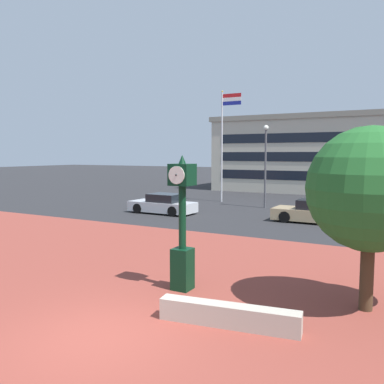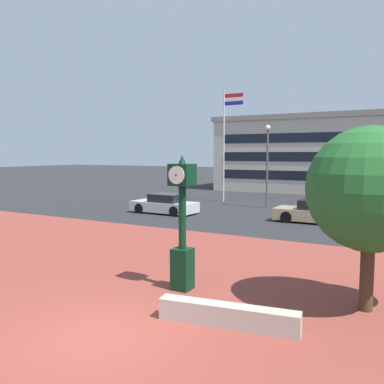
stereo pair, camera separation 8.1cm
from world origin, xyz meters
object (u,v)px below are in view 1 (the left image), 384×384
flagpole_primary (224,137)px  car_street_mid (314,212)px  car_street_far (163,205)px  street_clock (182,227)px  civic_building (344,154)px  plaza_tree (378,192)px  street_lamp_post (266,157)px

flagpole_primary → car_street_mid: bearing=-38.0°
flagpole_primary → car_street_far: bearing=-96.0°
car_street_far → flagpole_primary: 9.04m
car_street_mid → car_street_far: 9.41m
street_clock → car_street_mid: (0.83, 13.34, -1.22)m
flagpole_primary → civic_building: flagpole_primary is taller
car_street_far → flagpole_primary: (0.82, 7.74, 4.61)m
street_clock → car_street_mid: size_ratio=0.88×
plaza_tree → street_clock: bearing=-169.1°
street_lamp_post → flagpole_primary: bearing=153.8°
car_street_far → civic_building: (7.63, 23.63, 3.26)m
car_street_mid → street_lamp_post: (-4.39, 4.62, 3.07)m
car_street_mid → flagpole_primary: (-8.53, 6.66, 4.61)m
street_clock → flagpole_primary: size_ratio=0.43×
car_street_far → car_street_mid: bearing=-81.8°
plaza_tree → street_lamp_post: street_lamp_post is taller
car_street_far → street_lamp_post: size_ratio=0.75×
street_clock → plaza_tree: plaza_tree is taller
plaza_tree → car_street_mid: plaza_tree is taller
car_street_far → street_lamp_post: (4.96, 5.70, 3.07)m
plaza_tree → car_street_far: size_ratio=1.03×
car_street_far → street_lamp_post: street_lamp_post is taller
street_clock → car_street_mid: bearing=86.3°
plaza_tree → flagpole_primary: flagpole_primary is taller
street_lamp_post → plaza_tree: bearing=-63.6°
car_street_mid → civic_building: civic_building is taller
car_street_mid → civic_building: size_ratio=0.18×
street_lamp_post → car_street_far: bearing=-131.0°
car_street_mid → civic_building: 22.85m
car_street_far → flagpole_primary: size_ratio=0.50×
plaza_tree → car_street_mid: 13.27m
car_street_far → flagpole_primary: flagpole_primary is taller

